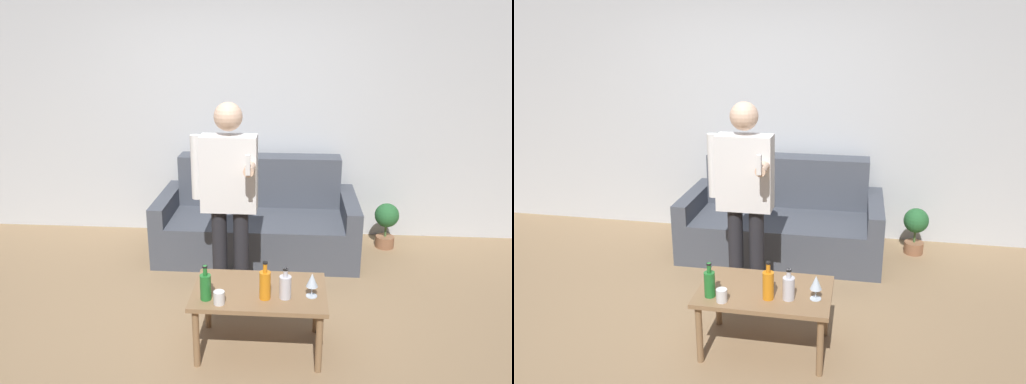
# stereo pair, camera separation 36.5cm
# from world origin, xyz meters

# --- Properties ---
(ground_plane) EXTENTS (16.00, 16.00, 0.00)m
(ground_plane) POSITION_xyz_m (0.00, 0.00, 0.00)
(ground_plane) COLOR #997A56
(wall_back) EXTENTS (8.00, 0.06, 2.70)m
(wall_back) POSITION_xyz_m (0.00, 2.03, 1.35)
(wall_back) COLOR silver
(wall_back) RESTS_ON ground_plane
(couch) EXTENTS (1.88, 0.93, 0.89)m
(couch) POSITION_xyz_m (0.29, 1.53, 0.31)
(couch) COLOR #474C56
(couch) RESTS_ON ground_plane
(coffee_table) EXTENTS (0.88, 0.55, 0.45)m
(coffee_table) POSITION_xyz_m (0.41, -0.08, 0.39)
(coffee_table) COLOR #8E6B47
(coffee_table) RESTS_ON ground_plane
(bottle_orange) EXTENTS (0.07, 0.07, 0.26)m
(bottle_orange) POSITION_xyz_m (0.45, -0.18, 0.55)
(bottle_orange) COLOR orange
(bottle_orange) RESTS_ON coffee_table
(bottle_green) EXTENTS (0.07, 0.07, 0.23)m
(bottle_green) POSITION_xyz_m (0.08, -0.22, 0.54)
(bottle_green) COLOR #23752D
(bottle_green) RESTS_ON coffee_table
(bottle_dark) EXTENTS (0.08, 0.08, 0.21)m
(bottle_dark) POSITION_xyz_m (0.58, -0.17, 0.53)
(bottle_dark) COLOR silver
(bottle_dark) RESTS_ON coffee_table
(wine_glass_near) EXTENTS (0.08, 0.08, 0.16)m
(wine_glass_near) POSITION_xyz_m (0.75, -0.14, 0.56)
(wine_glass_near) COLOR silver
(wine_glass_near) RESTS_ON coffee_table
(cup_on_table) EXTENTS (0.07, 0.07, 0.08)m
(cup_on_table) POSITION_xyz_m (0.17, -0.27, 0.49)
(cup_on_table) COLOR white
(cup_on_table) RESTS_ON coffee_table
(person_standing_front) EXTENTS (0.50, 0.42, 1.59)m
(person_standing_front) POSITION_xyz_m (0.13, 0.56, 0.93)
(person_standing_front) COLOR #232328
(person_standing_front) RESTS_ON ground_plane
(potted_plant) EXTENTS (0.24, 0.24, 0.46)m
(potted_plant) POSITION_xyz_m (1.55, 1.69, 0.28)
(potted_plant) COLOR #936042
(potted_plant) RESTS_ON ground_plane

